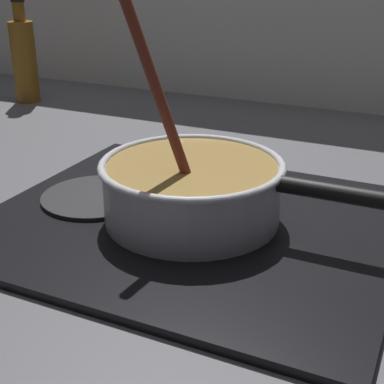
% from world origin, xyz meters
% --- Properties ---
extents(ground, '(2.40, 1.60, 0.04)m').
position_xyz_m(ground, '(0.00, 0.00, -0.02)').
color(ground, '#4C4C51').
extents(hob_plate, '(0.56, 0.48, 0.01)m').
position_xyz_m(hob_plate, '(0.13, 0.05, 0.01)').
color(hob_plate, black).
rests_on(hob_plate, ground).
extents(burner_ring, '(0.17, 0.17, 0.01)m').
position_xyz_m(burner_ring, '(0.13, 0.05, 0.02)').
color(burner_ring, '#592D0C').
rests_on(burner_ring, hob_plate).
extents(spare_burner, '(0.16, 0.16, 0.01)m').
position_xyz_m(spare_burner, '(-0.03, 0.05, 0.01)').
color(spare_burner, '#262628').
rests_on(spare_burner, hob_plate).
extents(cooking_pan, '(0.39, 0.25, 0.30)m').
position_xyz_m(cooking_pan, '(0.13, 0.05, 0.06)').
color(cooking_pan, silver).
rests_on(cooking_pan, hob_plate).
extents(sauce_bottle, '(0.06, 0.06, 0.26)m').
position_xyz_m(sauce_bottle, '(-0.57, 0.53, 0.11)').
color(sauce_bottle, '#8C5919').
rests_on(sauce_bottle, ground).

